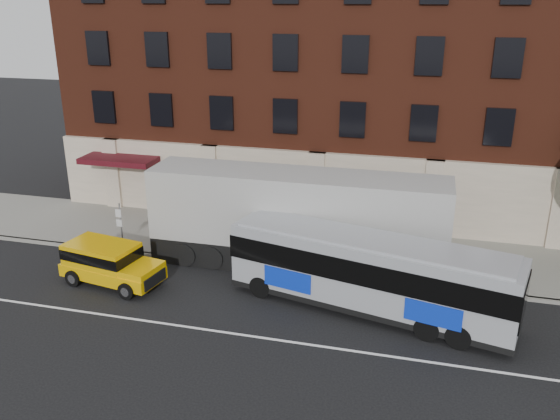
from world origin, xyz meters
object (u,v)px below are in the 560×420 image
(yellow_suv, at_px, (108,261))
(shipping_container, at_px, (297,221))
(sign_pole, at_px, (120,224))
(city_bus, at_px, (370,271))

(yellow_suv, bearing_deg, shipping_container, 26.41)
(sign_pole, distance_m, shipping_container, 8.66)
(shipping_container, bearing_deg, sign_pole, -175.65)
(shipping_container, bearing_deg, yellow_suv, -153.59)
(sign_pole, height_order, shipping_container, shipping_container)
(sign_pole, bearing_deg, city_bus, -12.06)
(yellow_suv, relative_size, shipping_container, 0.36)
(sign_pole, relative_size, shipping_container, 0.19)
(sign_pole, xyz_separation_m, yellow_suv, (1.07, -3.09, -0.43))
(city_bus, relative_size, yellow_suv, 2.42)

